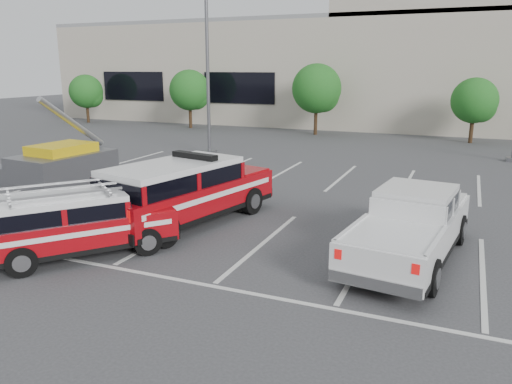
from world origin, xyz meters
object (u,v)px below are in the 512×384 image
fire_chief_suv (184,196)px  utility_rig (60,165)px  convention_building (413,65)px  tree_left (191,92)px  tree_mid_right (476,102)px  ladder_suv (77,228)px  tree_mid_left (318,90)px  light_pole_left (207,55)px  tree_far_left (87,93)px  white_pickup (410,232)px

fire_chief_suv → utility_rig: bearing=172.1°
convention_building → tree_left: 18.11m
tree_left → tree_mid_right: bearing=-0.0°
tree_left → utility_rig: bearing=-76.4°
ladder_suv → tree_mid_left: bearing=131.3°
tree_mid_right → light_pole_left: size_ratio=0.39×
utility_rig → tree_mid_right: bearing=55.3°
tree_left → ladder_suv: bearing=-66.0°
tree_mid_right → ladder_suv: (-9.06, -24.54, -1.79)m
tree_far_left → tree_left: bearing=0.0°
tree_left → ladder_suv: (10.94, -24.54, -2.06)m
tree_far_left → light_pole_left: 19.85m
fire_chief_suv → tree_mid_right: bearing=82.5°
tree_far_left → tree_mid_left: 20.01m
ladder_suv → utility_rig: (-6.52, 6.20, -0.01)m
tree_mid_right → utility_rig: tree_mid_right is taller
light_pole_left → utility_rig: size_ratio=2.41×
tree_mid_right → fire_chief_suv: size_ratio=0.64×
tree_left → utility_rig: size_ratio=1.04×
utility_rig → fire_chief_suv: bearing=-15.1°
tree_mid_left → white_pickup: (8.62, -21.59, -2.36)m
tree_mid_left → light_pole_left: 10.73m
tree_mid_left → fire_chief_suv: tree_mid_left is taller
tree_mid_left → tree_mid_right: tree_mid_left is taller
tree_mid_right → fire_chief_suv: bearing=-110.4°
convention_building → ladder_suv: size_ratio=13.02×
light_pole_left → white_pickup: (11.71, -11.54, -4.50)m
convention_building → utility_rig: 30.38m
tree_far_left → utility_rig: bearing=-51.8°
tree_mid_right → fire_chief_suv: tree_mid_right is taller
tree_left → tree_mid_right: tree_left is taller
convention_building → ladder_suv: bearing=-96.9°
tree_far_left → white_pickup: tree_far_left is taller
tree_far_left → fire_chief_suv: 30.69m
convention_building → white_pickup: size_ratio=10.40×
ladder_suv → utility_rig: bearing=175.6°
light_pole_left → white_pickup: 17.05m
light_pole_left → tree_far_left: bearing=149.3°
convention_building → utility_rig: convention_building is taller
tree_left → ladder_suv: size_ratio=0.96×
tree_far_left → tree_mid_left: tree_mid_left is taller
tree_mid_right → utility_rig: size_ratio=0.94×
tree_mid_right → fire_chief_suv: 22.74m
convention_building → ladder_suv: convention_building is taller
tree_far_left → fire_chief_suv: size_ratio=0.64×
convention_building → tree_mid_left: size_ratio=12.38×
tree_mid_left → light_pole_left: size_ratio=0.47×
white_pickup → tree_left: bearing=137.9°
white_pickup → convention_building: bearing=103.6°
tree_far_left → tree_mid_right: bearing=0.0°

